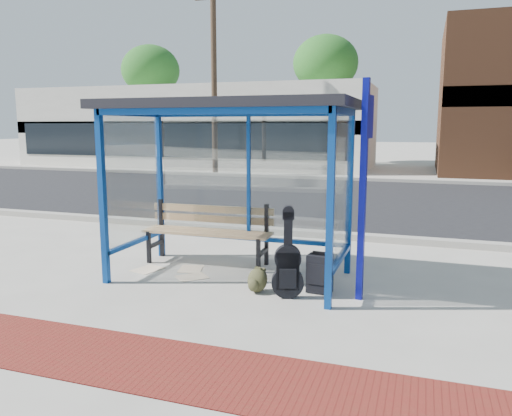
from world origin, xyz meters
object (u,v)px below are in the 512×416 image
(guitar_bag, at_px, (288,267))
(bench, at_px, (209,229))
(suitcase, at_px, (320,274))
(backpack, at_px, (257,281))

(guitar_bag, bearing_deg, bench, 126.15)
(suitcase, xyz_separation_m, backpack, (-0.75, -0.24, -0.09))
(guitar_bag, bearing_deg, backpack, 152.61)
(bench, distance_m, suitcase, 2.09)
(backpack, bearing_deg, suitcase, 30.02)
(guitar_bag, relative_size, backpack, 3.37)
(guitar_bag, xyz_separation_m, backpack, (-0.42, 0.07, -0.24))
(bench, relative_size, suitcase, 3.73)
(suitcase, relative_size, backpack, 1.67)
(suitcase, bearing_deg, backpack, -156.31)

